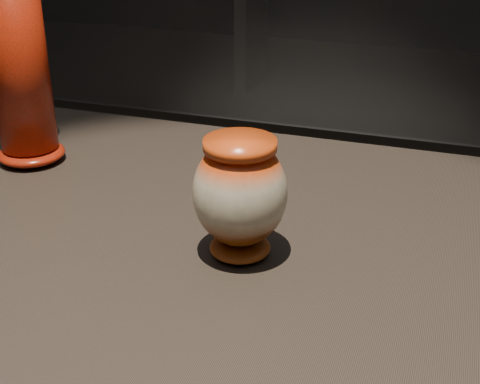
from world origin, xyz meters
name	(u,v)px	position (x,y,z in m)	size (l,w,h in m)	color
main_vase	(240,194)	(0.02, -0.03, 0.98)	(0.15, 0.15, 0.15)	#652B09
tall_vase	(18,63)	(-0.40, 0.15, 1.07)	(0.14, 0.14, 0.34)	red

